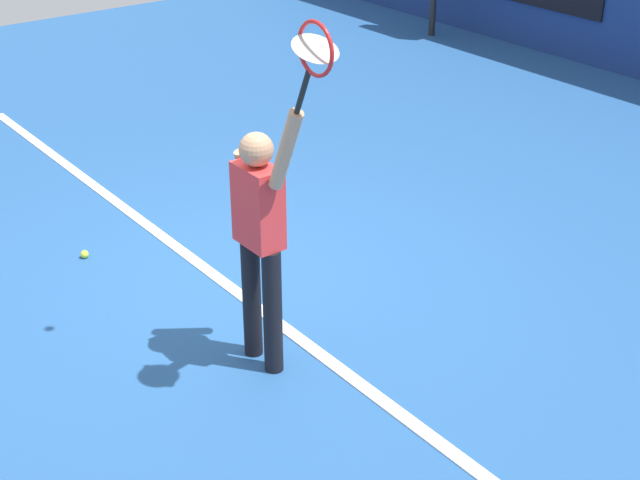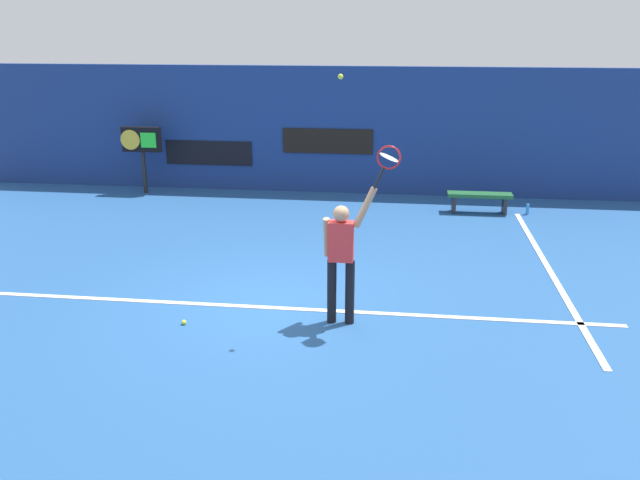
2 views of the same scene
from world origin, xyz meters
The scene contains 13 objects.
ground_plane centered at (0.00, 0.00, 0.00)m, with size 18.00×18.00×0.00m, color #23518C.
back_wall centered at (0.00, 7.10, 1.53)m, with size 18.00×0.20×3.05m, color navy.
sponsor_banner_center centered at (0.00, 6.98, 1.28)m, with size 2.20×0.03×0.60m, color black.
sponsor_banner_portside centered at (-3.00, 6.98, 0.92)m, with size 2.20×0.03×0.60m, color black.
court_baseline centered at (0.00, -0.16, 0.01)m, with size 10.00×0.10×0.01m, color white.
court_sideline centered at (4.38, 2.00, 0.01)m, with size 0.10×7.00×0.01m, color white.
tennis_player centered at (1.06, -0.51, 1.01)m, with size 0.72×0.31×1.96m.
tennis_racket centered at (1.64, -0.51, 2.32)m, with size 0.41×0.27×0.62m.
tennis_ball centered at (1.03, -0.58, 3.36)m, with size 0.07×0.07×0.07m, color #CCE033.
scoreboard_clock centered at (-4.48, 6.36, 1.26)m, with size 0.96×0.20×1.63m.
court_bench centered at (3.55, 5.52, 0.34)m, with size 1.40×0.36×0.45m.
water_bottle centered at (4.60, 5.52, 0.12)m, with size 0.07×0.07×0.24m, color #338CD8.
spare_ball centered at (-1.10, -0.86, 0.03)m, with size 0.07×0.07×0.07m, color #CCE033.
Camera 2 is at (1.83, -8.91, 3.96)m, focal length 37.01 mm.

